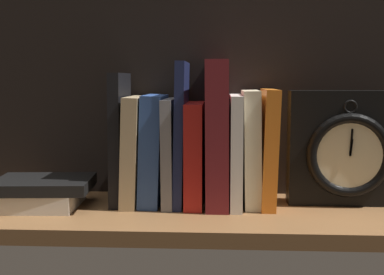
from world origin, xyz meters
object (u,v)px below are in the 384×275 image
(book_red_requiem, at_px, (196,153))
(book_white_catcher, at_px, (236,150))
(book_gray_chess, at_px, (170,151))
(book_navy_bierce, at_px, (181,133))
(book_cream_twain, at_px, (251,148))
(book_blue_modern, at_px, (153,149))
(book_stack_side, at_px, (40,192))
(book_maroon_dawkins, at_px, (217,133))
(book_orange_pandolfini, at_px, (268,147))
(book_black_skeptic, at_px, (120,138))
(book_tan_shortstories, at_px, (135,150))
(framed_clock, at_px, (347,149))

(book_red_requiem, xyz_separation_m, book_white_catcher, (0.07, 0.00, 0.01))
(book_gray_chess, bearing_deg, book_red_requiem, 0.00)
(book_navy_bierce, distance_m, book_cream_twain, 0.13)
(book_blue_modern, distance_m, book_stack_side, 0.21)
(book_navy_bierce, bearing_deg, book_cream_twain, 0.00)
(book_maroon_dawkins, relative_size, book_white_catcher, 1.31)
(book_maroon_dawkins, bearing_deg, book_gray_chess, 180.00)
(book_blue_modern, height_order, book_orange_pandolfini, book_orange_pandolfini)
(book_maroon_dawkins, bearing_deg, book_black_skeptic, 180.00)
(book_black_skeptic, relative_size, book_red_requiem, 1.29)
(book_red_requiem, bearing_deg, book_gray_chess, 180.00)
(book_red_requiem, height_order, book_cream_twain, book_cream_twain)
(book_navy_bierce, bearing_deg, book_black_skeptic, 180.00)
(book_maroon_dawkins, relative_size, book_stack_side, 1.45)
(book_tan_shortstories, xyz_separation_m, book_white_catcher, (0.18, 0.00, 0.00))
(book_white_catcher, distance_m, book_stack_side, 0.35)
(book_tan_shortstories, bearing_deg, book_gray_chess, 0.00)
(book_maroon_dawkins, bearing_deg, book_stack_side, -172.24)
(book_cream_twain, bearing_deg, book_white_catcher, 180.00)
(book_navy_bierce, bearing_deg, book_blue_modern, 180.00)
(book_tan_shortstories, relative_size, book_maroon_dawkins, 0.75)
(book_tan_shortstories, distance_m, book_gray_chess, 0.06)
(book_red_requiem, relative_size, book_orange_pandolfini, 0.88)
(book_blue_modern, height_order, book_gray_chess, book_blue_modern)
(book_tan_shortstories, xyz_separation_m, book_cream_twain, (0.21, 0.00, 0.01))
(book_cream_twain, relative_size, book_orange_pandolfini, 0.99)
(book_black_skeptic, distance_m, framed_clock, 0.40)
(book_black_skeptic, xyz_separation_m, book_blue_modern, (0.06, 0.00, -0.02))
(book_tan_shortstories, distance_m, book_maroon_dawkins, 0.15)
(book_blue_modern, height_order, book_navy_bierce, book_navy_bierce)
(book_navy_bierce, distance_m, framed_clock, 0.29)
(book_orange_pandolfini, bearing_deg, book_stack_side, -173.96)
(book_maroon_dawkins, bearing_deg, book_blue_modern, 180.00)
(book_red_requiem, bearing_deg, book_stack_side, -171.17)
(book_tan_shortstories, distance_m, book_white_catcher, 0.18)
(book_tan_shortstories, distance_m, book_orange_pandolfini, 0.24)
(book_maroon_dawkins, bearing_deg, book_orange_pandolfini, 0.00)
(book_white_catcher, bearing_deg, book_stack_side, -172.97)
(book_tan_shortstories, xyz_separation_m, book_blue_modern, (0.03, 0.00, 0.00))
(framed_clock, distance_m, book_stack_side, 0.55)
(book_navy_bierce, bearing_deg, book_orange_pandolfini, 0.00)
(book_tan_shortstories, xyz_separation_m, book_red_requiem, (0.11, 0.00, -0.01))
(framed_clock, relative_size, book_stack_side, 1.15)
(book_white_catcher, bearing_deg, book_tan_shortstories, 180.00)
(book_red_requiem, distance_m, framed_clock, 0.27)
(book_black_skeptic, xyz_separation_m, book_cream_twain, (0.24, 0.00, -0.02))
(framed_clock, xyz_separation_m, book_stack_side, (-0.54, -0.04, -0.07))
(book_black_skeptic, height_order, framed_clock, book_black_skeptic)
(framed_clock, bearing_deg, book_stack_side, -175.29)
(book_navy_bierce, xyz_separation_m, book_stack_side, (-0.25, -0.04, -0.10))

